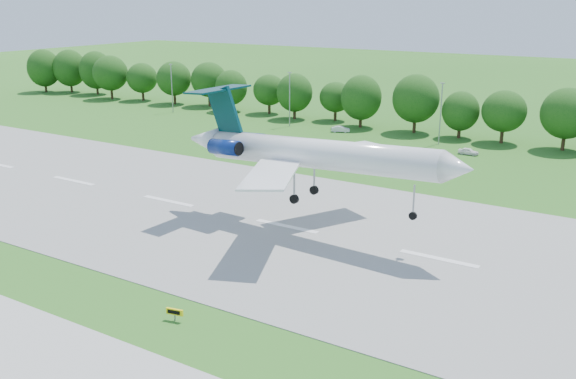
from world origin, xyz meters
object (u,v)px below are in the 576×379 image
at_px(taxi_sign_left, 175,312).
at_px(service_vehicle_b, 468,151).
at_px(airliner, 305,151).
at_px(service_vehicle_a, 341,129).

distance_m(taxi_sign_left, service_vehicle_b, 77.54).
bearing_deg(taxi_sign_left, service_vehicle_b, 76.18).
xyz_separation_m(airliner, taxi_sign_left, (2.01, -26.40, -9.27)).
relative_size(taxi_sign_left, service_vehicle_b, 0.45).
bearing_deg(service_vehicle_b, service_vehicle_a, 80.91).
bearing_deg(airliner, taxi_sign_left, -83.37).
xyz_separation_m(taxi_sign_left, service_vehicle_b, (3.12, 77.48, -0.23)).
bearing_deg(service_vehicle_a, service_vehicle_b, -123.67).
bearing_deg(taxi_sign_left, service_vehicle_a, 96.24).
bearing_deg(service_vehicle_a, taxi_sign_left, 175.62).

